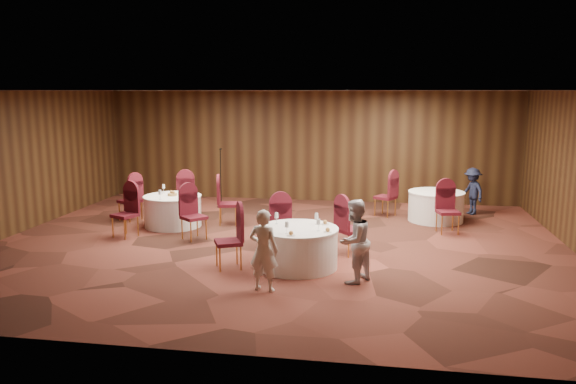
% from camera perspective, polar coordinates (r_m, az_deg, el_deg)
% --- Properties ---
extents(ground, '(12.00, 12.00, 0.00)m').
position_cam_1_polar(ground, '(11.87, -1.12, -5.37)').
color(ground, black).
rests_on(ground, ground).
extents(room_shell, '(12.00, 12.00, 12.00)m').
position_cam_1_polar(room_shell, '(11.50, -1.15, 4.10)').
color(room_shell, silver).
rests_on(room_shell, ground).
extents(table_main, '(1.48, 1.48, 0.74)m').
position_cam_1_polar(table_main, '(10.31, 0.99, -5.63)').
color(table_main, white).
rests_on(table_main, ground).
extents(table_left, '(1.37, 1.37, 0.74)m').
position_cam_1_polar(table_left, '(13.67, -11.61, -1.87)').
color(table_left, white).
rests_on(table_left, ground).
extents(table_right, '(1.37, 1.37, 0.74)m').
position_cam_1_polar(table_right, '(14.41, 14.79, -1.39)').
color(table_right, white).
rests_on(table_right, ground).
extents(chairs_main, '(2.85, 2.10, 1.00)m').
position_cam_1_polar(chairs_main, '(10.92, -0.08, -4.04)').
color(chairs_main, '#450D14').
rests_on(chairs_main, ground).
extents(chairs_left, '(3.18, 3.01, 1.00)m').
position_cam_1_polar(chairs_left, '(13.61, -11.60, -1.39)').
color(chairs_left, '#450D14').
rests_on(chairs_left, ground).
extents(chairs_right, '(2.06, 2.24, 1.00)m').
position_cam_1_polar(chairs_right, '(13.93, 12.74, -1.17)').
color(chairs_right, '#450D14').
rests_on(chairs_right, ground).
extents(tabletop_main, '(1.12, 1.07, 0.22)m').
position_cam_1_polar(tabletop_main, '(10.09, 1.95, -3.28)').
color(tabletop_main, silver).
rests_on(tabletop_main, table_main).
extents(tabletop_left, '(0.83, 0.87, 0.22)m').
position_cam_1_polar(tabletop_left, '(13.58, -11.69, -0.04)').
color(tabletop_left, silver).
rests_on(tabletop_left, table_left).
extents(tabletop_right, '(0.08, 0.08, 0.22)m').
position_cam_1_polar(tabletop_right, '(14.14, 15.82, 0.50)').
color(tabletop_right, silver).
rests_on(tabletop_right, table_right).
extents(mic_stand, '(0.24, 0.24, 1.65)m').
position_cam_1_polar(mic_stand, '(15.66, -6.82, 0.20)').
color(mic_stand, black).
rests_on(mic_stand, ground).
extents(woman_a, '(0.54, 0.40, 1.35)m').
position_cam_1_polar(woman_a, '(9.05, -2.49, -5.95)').
color(woman_a, silver).
rests_on(woman_a, ground).
extents(woman_b, '(0.83, 0.87, 1.42)m').
position_cam_1_polar(woman_b, '(9.50, 6.73, -4.99)').
color(woman_b, silver).
rests_on(woman_b, ground).
extents(man_c, '(0.78, 0.91, 1.22)m').
position_cam_1_polar(man_c, '(15.41, 18.21, 0.08)').
color(man_c, '#161A31').
rests_on(man_c, ground).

